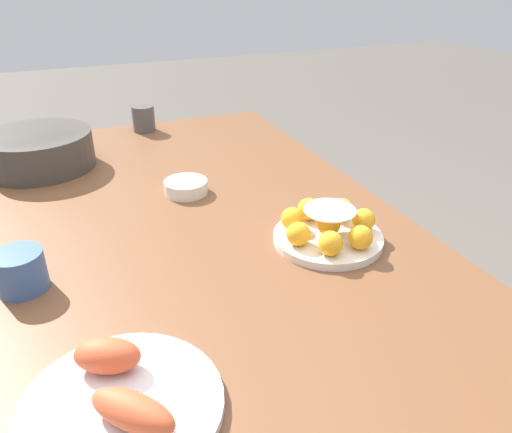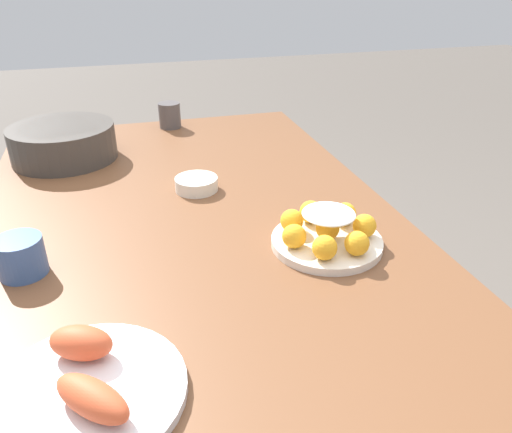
{
  "view_description": "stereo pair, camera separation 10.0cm",
  "coord_description": "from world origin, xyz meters",
  "px_view_note": "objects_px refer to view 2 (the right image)",
  "views": [
    {
      "loc": [
        -0.91,
        0.21,
        1.28
      ],
      "look_at": [
        -0.08,
        -0.12,
        0.81
      ],
      "focal_mm": 35.0,
      "sensor_mm": 36.0,
      "label": 1
    },
    {
      "loc": [
        -0.94,
        0.12,
        1.28
      ],
      "look_at": [
        -0.08,
        -0.12,
        0.81
      ],
      "focal_mm": 35.0,
      "sensor_mm": 36.0,
      "label": 2
    }
  ],
  "objects_px": {
    "seafood_platter": "(87,385)",
    "cup_far": "(21,256)",
    "dining_table": "(194,260)",
    "sauce_bowl": "(196,183)",
    "serving_bowl": "(63,141)",
    "cake_plate": "(327,233)",
    "cup_near": "(170,115)"
  },
  "relations": [
    {
      "from": "dining_table",
      "to": "sauce_bowl",
      "type": "relative_size",
      "value": 14.66
    },
    {
      "from": "seafood_platter",
      "to": "cup_near",
      "type": "relative_size",
      "value": 3.18
    },
    {
      "from": "seafood_platter",
      "to": "cup_far",
      "type": "bearing_deg",
      "value": 19.69
    },
    {
      "from": "cup_near",
      "to": "cup_far",
      "type": "distance_m",
      "value": 0.87
    },
    {
      "from": "dining_table",
      "to": "cup_far",
      "type": "height_order",
      "value": "cup_far"
    },
    {
      "from": "serving_bowl",
      "to": "dining_table",
      "type": "bearing_deg",
      "value": -149.41
    },
    {
      "from": "sauce_bowl",
      "to": "serving_bowl",
      "type": "bearing_deg",
      "value": 46.11
    },
    {
      "from": "dining_table",
      "to": "sauce_bowl",
      "type": "distance_m",
      "value": 0.2
    },
    {
      "from": "dining_table",
      "to": "seafood_platter",
      "type": "xyz_separation_m",
      "value": [
        -0.43,
        0.2,
        0.11
      ]
    },
    {
      "from": "sauce_bowl",
      "to": "cup_far",
      "type": "distance_m",
      "value": 0.45
    },
    {
      "from": "cake_plate",
      "to": "cup_far",
      "type": "height_order",
      "value": "cake_plate"
    },
    {
      "from": "cake_plate",
      "to": "cup_near",
      "type": "bearing_deg",
      "value": 13.38
    },
    {
      "from": "serving_bowl",
      "to": "seafood_platter",
      "type": "height_order",
      "value": "serving_bowl"
    },
    {
      "from": "sauce_bowl",
      "to": "seafood_platter",
      "type": "xyz_separation_m",
      "value": [
        -0.59,
        0.24,
        -0.0
      ]
    },
    {
      "from": "sauce_bowl",
      "to": "seafood_platter",
      "type": "height_order",
      "value": "seafood_platter"
    },
    {
      "from": "dining_table",
      "to": "cup_near",
      "type": "distance_m",
      "value": 0.69
    },
    {
      "from": "cake_plate",
      "to": "sauce_bowl",
      "type": "xyz_separation_m",
      "value": [
        0.33,
        0.2,
        -0.01
      ]
    },
    {
      "from": "cup_near",
      "to": "seafood_platter",
      "type": "bearing_deg",
      "value": 167.59
    },
    {
      "from": "sauce_bowl",
      "to": "cup_near",
      "type": "bearing_deg",
      "value": -0.04
    },
    {
      "from": "seafood_platter",
      "to": "cup_far",
      "type": "xyz_separation_m",
      "value": [
        0.32,
        0.12,
        0.02
      ]
    },
    {
      "from": "cup_far",
      "to": "seafood_platter",
      "type": "bearing_deg",
      "value": -160.31
    },
    {
      "from": "serving_bowl",
      "to": "cup_far",
      "type": "xyz_separation_m",
      "value": [
        -0.58,
        0.04,
        -0.02
      ]
    },
    {
      "from": "seafood_platter",
      "to": "cup_far",
      "type": "height_order",
      "value": "cup_far"
    },
    {
      "from": "dining_table",
      "to": "cake_plate",
      "type": "distance_m",
      "value": 0.32
    },
    {
      "from": "dining_table",
      "to": "cup_near",
      "type": "xyz_separation_m",
      "value": [
        0.68,
        -0.04,
        0.14
      ]
    },
    {
      "from": "dining_table",
      "to": "seafood_platter",
      "type": "bearing_deg",
      "value": 154.67
    },
    {
      "from": "serving_bowl",
      "to": "cup_far",
      "type": "distance_m",
      "value": 0.58
    },
    {
      "from": "serving_bowl",
      "to": "cup_near",
      "type": "distance_m",
      "value": 0.38
    },
    {
      "from": "dining_table",
      "to": "sauce_bowl",
      "type": "bearing_deg",
      "value": -13.8
    },
    {
      "from": "cake_plate",
      "to": "seafood_platter",
      "type": "bearing_deg",
      "value": 120.83
    },
    {
      "from": "cake_plate",
      "to": "serving_bowl",
      "type": "height_order",
      "value": "serving_bowl"
    },
    {
      "from": "cake_plate",
      "to": "cup_far",
      "type": "distance_m",
      "value": 0.56
    }
  ]
}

